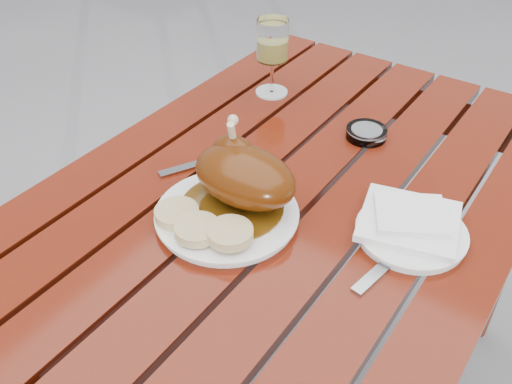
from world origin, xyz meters
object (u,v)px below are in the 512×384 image
at_px(ashtray, 366,133).
at_px(wine_glass, 272,58).
at_px(side_plate, 411,233).
at_px(table, 286,315).
at_px(dinner_plate, 227,215).

bearing_deg(ashtray, wine_glass, 169.47).
relative_size(wine_glass, side_plate, 0.96).
bearing_deg(table, wine_glass, 129.72).
relative_size(table, ashtray, 14.01).
bearing_deg(wine_glass, ashtray, -10.53).
xyz_separation_m(dinner_plate, side_plate, (0.28, 0.14, -0.00)).
relative_size(dinner_plate, ashtray, 2.93).
distance_m(dinner_plate, wine_glass, 0.48).
bearing_deg(dinner_plate, ashtray, 77.66).
xyz_separation_m(side_plate, ashtray, (-0.20, 0.24, 0.00)).
bearing_deg(ashtray, table, -99.86).
xyz_separation_m(dinner_plate, wine_glass, (-0.19, 0.43, 0.08)).
distance_m(wine_glass, side_plate, 0.56).
xyz_separation_m(dinner_plate, ashtray, (0.08, 0.38, 0.00)).
bearing_deg(side_plate, dinner_plate, -153.69).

